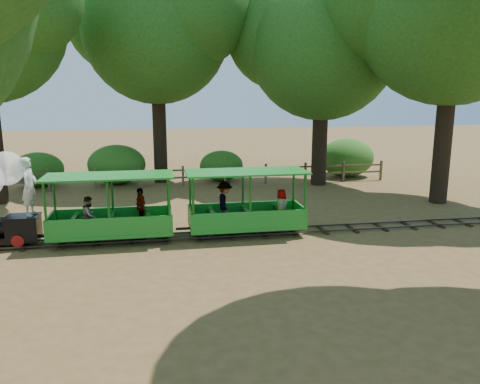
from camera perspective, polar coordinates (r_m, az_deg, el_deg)
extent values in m
plane|color=olive|center=(14.63, -1.15, -5.32)|extent=(90.00, 90.00, 0.00)
cube|color=#3F3D3A|center=(14.33, -0.97, -5.38)|extent=(22.00, 0.05, 0.05)
cube|color=#3F3D3A|center=(14.89, -1.34, -4.70)|extent=(22.00, 0.05, 0.05)
cube|color=#382314|center=(14.62, -1.15, -5.22)|extent=(0.12, 1.00, 0.05)
cube|color=#382314|center=(14.74, -20.84, -5.90)|extent=(0.12, 1.00, 0.05)
cube|color=#382314|center=(16.14, 16.71, -4.08)|extent=(0.12, 1.00, 0.05)
cube|color=black|center=(15.07, -27.07, -5.07)|extent=(2.11, 0.67, 0.17)
cube|color=black|center=(14.80, -24.89, -3.75)|extent=(0.86, 0.67, 0.53)
cube|color=black|center=(14.74, -24.99, -2.69)|extent=(0.91, 0.73, 0.04)
cylinder|color=maroon|center=(15.41, -27.05, -4.71)|extent=(0.34, 0.06, 0.34)
cylinder|color=maroon|center=(14.60, -25.47, -5.44)|extent=(0.34, 0.06, 0.34)
cylinder|color=maroon|center=(15.24, -24.81, -4.68)|extent=(0.34, 0.06, 0.34)
sphere|color=white|center=(14.71, -26.57, 2.60)|extent=(0.96, 0.96, 0.96)
imported|color=silver|center=(14.52, -24.30, 0.63)|extent=(0.50, 0.67, 1.67)
cube|color=#1E8A27|center=(14.44, -15.30, -4.62)|extent=(3.54, 1.35, 0.10)
cube|color=#145B16|center=(14.48, -15.27, -5.10)|extent=(3.19, 0.52, 0.15)
cube|color=#1E8A27|center=(13.75, -15.60, -4.12)|extent=(3.54, 0.06, 0.52)
cube|color=#1E8A27|center=(14.97, -15.16, -2.79)|extent=(3.54, 0.06, 0.52)
cube|color=#1E8A27|center=(14.07, -15.67, 1.89)|extent=(3.70, 1.51, 0.05)
cylinder|color=#145B16|center=(13.91, -22.64, -2.21)|extent=(0.07, 0.07, 1.67)
cylinder|color=#145B16|center=(15.08, -21.67, -1.08)|extent=(0.07, 0.07, 1.67)
cylinder|color=#145B16|center=(13.57, -8.61, -1.75)|extent=(0.07, 0.07, 1.67)
cylinder|color=#145B16|center=(14.77, -8.75, -0.63)|extent=(0.07, 0.07, 1.67)
cube|color=#145B16|center=(14.51, -19.54, -3.75)|extent=(0.12, 1.15, 0.42)
cube|color=#145B16|center=(14.37, -15.36, -3.63)|extent=(0.12, 1.15, 0.42)
cube|color=#145B16|center=(14.31, -11.12, -3.49)|extent=(0.12, 1.15, 0.42)
cylinder|color=black|center=(14.28, -19.95, -5.46)|extent=(0.29, 0.06, 0.29)
cylinder|color=black|center=(14.95, -19.50, -4.66)|extent=(0.29, 0.06, 0.29)
cylinder|color=black|center=(14.06, -10.79, -5.21)|extent=(0.29, 0.06, 0.29)
cylinder|color=black|center=(14.74, -10.77, -4.40)|extent=(0.29, 0.06, 0.29)
imported|color=gray|center=(14.06, -17.89, -2.70)|extent=(0.54, 0.62, 1.09)
imported|color=gray|center=(14.51, -12.03, -1.77)|extent=(0.52, 0.74, 1.17)
cube|color=#1E8A27|center=(14.62, 0.77, -3.98)|extent=(3.54, 1.35, 0.10)
cube|color=#145B16|center=(14.65, 0.77, -4.45)|extent=(3.19, 0.52, 0.15)
cube|color=#1E8A27|center=(13.94, 1.27, -3.46)|extent=(3.54, 0.06, 0.52)
cube|color=#1E8A27|center=(15.14, 0.32, -2.20)|extent=(3.54, 0.06, 0.52)
cube|color=#1E8A27|center=(14.25, 0.79, 2.47)|extent=(3.70, 1.51, 0.05)
cylinder|color=#145B16|center=(13.60, -5.72, -1.64)|extent=(0.07, 0.07, 1.67)
cylinder|color=#145B16|center=(14.80, -6.10, -0.53)|extent=(0.07, 0.07, 1.67)
cylinder|color=#145B16|center=(14.25, 7.93, -1.07)|extent=(0.07, 0.07, 1.67)
cylinder|color=#145B16|center=(15.39, 6.52, -0.05)|extent=(0.07, 0.07, 1.67)
cube|color=#145B16|center=(14.39, -3.38, -3.19)|extent=(0.12, 1.15, 0.42)
cube|color=#145B16|center=(14.55, 0.78, -3.00)|extent=(0.12, 1.15, 0.42)
cube|color=#145B16|center=(14.78, 4.82, -2.80)|extent=(0.12, 1.15, 0.42)
cylinder|color=black|center=(14.14, -3.48, -4.91)|extent=(0.29, 0.06, 0.29)
cylinder|color=black|center=(14.82, -3.80, -4.13)|extent=(0.29, 0.06, 0.29)
cylinder|color=black|center=(14.56, 5.43, -4.44)|extent=(0.29, 0.06, 0.29)
cylinder|color=black|center=(15.22, 4.72, -3.71)|extent=(0.29, 0.06, 0.29)
imported|color=gray|center=(14.43, -1.89, -1.29)|extent=(0.55, 0.89, 1.32)
imported|color=gray|center=(14.52, 5.03, -1.74)|extent=(0.45, 0.59, 1.07)
cylinder|color=#2D2116|center=(23.42, -9.72, 6.01)|extent=(0.66, 0.66, 3.96)
cylinder|color=#2D2116|center=(23.31, -10.00, 13.64)|extent=(0.50, 0.50, 2.26)
sphere|color=#224D18|center=(23.48, -10.20, 18.95)|extent=(6.94, 6.94, 6.94)
sphere|color=#224D18|center=(22.66, -5.56, 21.55)|extent=(5.21, 5.21, 5.21)
sphere|color=#224D18|center=(24.82, -14.11, 20.01)|extent=(5.55, 5.55, 5.55)
cylinder|color=#2D2116|center=(22.79, 9.64, 5.24)|extent=(0.72, 0.72, 3.48)
cylinder|color=#2D2116|center=(22.64, 9.89, 12.14)|extent=(0.54, 0.54, 1.99)
sphere|color=#224D18|center=(22.74, 10.08, 17.24)|extent=(6.87, 6.87, 6.87)
sphere|color=#224D18|center=(22.54, 15.46, 19.26)|extent=(5.15, 5.15, 5.15)
sphere|color=#224D18|center=(23.49, 5.34, 18.88)|extent=(5.50, 5.50, 5.50)
cylinder|color=#2D2116|center=(20.30, 23.40, 4.50)|extent=(0.68, 0.68, 4.10)
cylinder|color=#2D2116|center=(20.19, 24.17, 13.59)|extent=(0.51, 0.51, 2.34)
sphere|color=#224D18|center=(20.43, 24.75, 19.98)|extent=(7.43, 7.43, 7.43)
cube|color=brown|center=(23.17, -27.12, 1.09)|extent=(0.10, 0.10, 1.00)
cube|color=brown|center=(22.66, -22.29, 1.30)|extent=(0.10, 0.10, 1.00)
cube|color=brown|center=(22.32, -17.27, 1.51)|extent=(0.10, 0.10, 1.00)
cube|color=brown|center=(22.15, -12.13, 1.71)|extent=(0.10, 0.10, 1.00)
cube|color=brown|center=(22.17, -6.96, 1.89)|extent=(0.10, 0.10, 1.00)
cube|color=brown|center=(22.36, -1.84, 2.06)|extent=(0.10, 0.10, 1.00)
cube|color=brown|center=(22.73, 3.16, 2.21)|extent=(0.10, 0.10, 1.00)
cube|color=brown|center=(23.27, 7.96, 2.34)|extent=(0.10, 0.10, 1.00)
cube|color=brown|center=(23.96, 12.52, 2.45)|extent=(0.10, 0.10, 1.00)
cube|color=brown|center=(24.80, 16.80, 2.54)|extent=(0.10, 0.10, 1.00)
cube|color=brown|center=(22.19, -4.40, 2.74)|extent=(18.00, 0.06, 0.08)
cube|color=brown|center=(22.25, -4.39, 1.85)|extent=(18.00, 0.06, 0.08)
ellipsoid|color=#2D6B1E|center=(24.02, -23.38, 2.53)|extent=(2.36, 1.81, 1.63)
ellipsoid|color=#2D6B1E|center=(23.43, -14.80, 3.26)|extent=(2.76, 2.13, 1.91)
ellipsoid|color=#2D6B1E|center=(23.59, -2.28, 3.23)|extent=(2.20, 1.69, 1.53)
ellipsoid|color=#2D6B1E|center=(25.33, 12.88, 4.10)|extent=(2.91, 2.24, 2.01)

